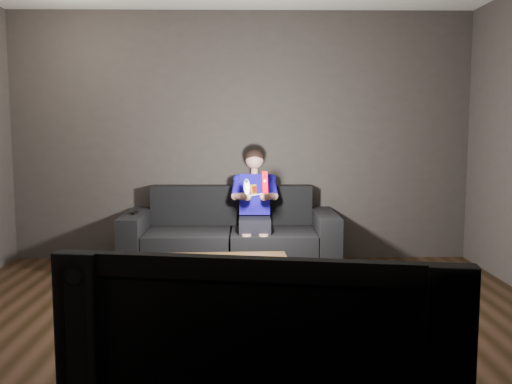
{
  "coord_description": "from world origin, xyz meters",
  "views": [
    {
      "loc": [
        0.07,
        -3.76,
        1.46
      ],
      "look_at": [
        0.15,
        1.55,
        0.85
      ],
      "focal_mm": 40.0,
      "sensor_mm": 36.0,
      "label": 1
    }
  ],
  "objects": [
    {
      "name": "tv",
      "position": [
        0.11,
        -2.27,
        0.83
      ],
      "size": [
        1.07,
        0.31,
        0.61
      ],
      "primitive_type": "imported",
      "rotation": [
        0.0,
        0.0,
        -0.17
      ],
      "color": "black",
      "rests_on": "media_console"
    },
    {
      "name": "nunchuk_white",
      "position": [
        0.06,
        1.51,
        0.9
      ],
      "size": [
        0.08,
        0.11,
        0.17
      ],
      "color": "white",
      "rests_on": "child"
    },
    {
      "name": "front_wall",
      "position": [
        0.0,
        -2.5,
        1.35
      ],
      "size": [
        5.0,
        0.04,
        2.7
      ],
      "primitive_type": "cube",
      "color": "#363230",
      "rests_on": "ground"
    },
    {
      "name": "back_wall",
      "position": [
        0.0,
        2.5,
        1.35
      ],
      "size": [
        5.0,
        0.04,
        2.7
      ],
      "primitive_type": "cube",
      "color": "#363230",
      "rests_on": "ground"
    },
    {
      "name": "floor",
      "position": [
        0.0,
        0.0,
        0.0
      ],
      "size": [
        5.0,
        5.0,
        0.0
      ],
      "primitive_type": "plane",
      "color": "black",
      "rests_on": "ground"
    },
    {
      "name": "coffee_table",
      "position": [
        -0.13,
        0.8,
        0.33
      ],
      "size": [
        1.08,
        0.58,
        0.38
      ],
      "color": "black",
      "rests_on": "floor"
    },
    {
      "name": "child",
      "position": [
        0.14,
        1.95,
        0.72
      ],
      "size": [
        0.47,
        0.57,
        1.15
      ],
      "color": "black",
      "rests_on": "sofa"
    },
    {
      "name": "sofa",
      "position": [
        -0.1,
        2.01,
        0.27
      ],
      "size": [
        2.15,
        0.93,
        0.83
      ],
      "color": "black",
      "rests_on": "floor"
    },
    {
      "name": "wii_remote_red",
      "position": [
        0.23,
        1.51,
        0.94
      ],
      "size": [
        0.06,
        0.08,
        0.21
      ],
      "color": "#C2010B",
      "rests_on": "child"
    },
    {
      "name": "wii_remote_black",
      "position": [
        -1.07,
        1.93,
        0.6
      ],
      "size": [
        0.04,
        0.15,
        0.03
      ],
      "color": "black",
      "rests_on": "sofa"
    }
  ]
}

